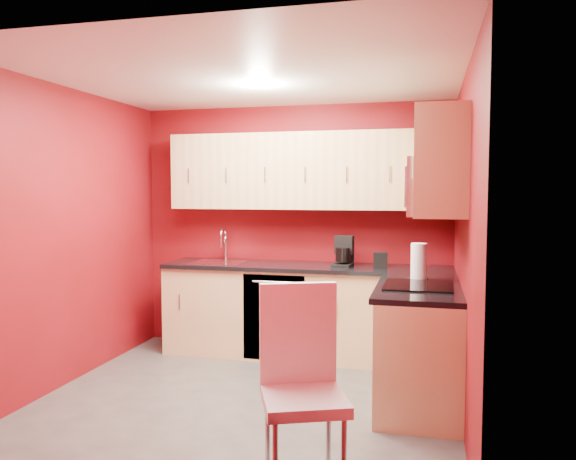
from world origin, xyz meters
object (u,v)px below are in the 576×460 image
at_px(dining_chair, 304,388).
at_px(napkin_holder, 380,259).
at_px(microwave, 435,187).
at_px(sink, 220,259).
at_px(coffee_maker, 343,251).
at_px(paper_towel, 419,262).

bearing_deg(dining_chair, napkin_holder, 63.00).
xyz_separation_m(microwave, napkin_holder, (-0.48, 1.04, -0.68)).
height_order(sink, coffee_maker, sink).
bearing_deg(microwave, dining_chair, -116.54).
xyz_separation_m(sink, napkin_holder, (1.61, 0.03, 0.03)).
bearing_deg(microwave, paper_towel, 110.35).
bearing_deg(napkin_holder, coffee_maker, -166.39).
bearing_deg(napkin_holder, microwave, -65.24).
distance_m(coffee_maker, napkin_holder, 0.37).
distance_m(sink, coffee_maker, 1.27).
relative_size(microwave, dining_chair, 0.69).
height_order(paper_towel, dining_chair, paper_towel).
distance_m(microwave, napkin_holder, 1.33).
bearing_deg(coffee_maker, sink, -176.26).
xyz_separation_m(microwave, dining_chair, (-0.69, -1.39, -1.11)).
relative_size(coffee_maker, paper_towel, 0.97).
height_order(microwave, dining_chair, microwave).
bearing_deg(napkin_holder, dining_chair, -95.06).
relative_size(microwave, coffee_maker, 2.61).
xyz_separation_m(sink, dining_chair, (1.40, -2.39, -0.39)).
distance_m(sink, dining_chair, 2.80).
bearing_deg(microwave, coffee_maker, 130.99).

